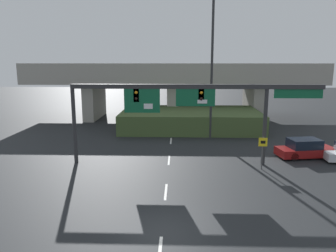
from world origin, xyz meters
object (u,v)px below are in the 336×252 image
(highway_light_pole_near, at_px, (212,42))
(parked_sedan_near_right, at_px, (305,149))
(signal_gantry, at_px, (187,99))
(speed_limit_sign, at_px, (263,148))

(highway_light_pole_near, bearing_deg, parked_sedan_near_right, -43.74)
(signal_gantry, height_order, speed_limit_sign, signal_gantry)
(signal_gantry, xyz_separation_m, highway_light_pole_near, (2.57, 8.52, 4.43))
(speed_limit_sign, height_order, parked_sedan_near_right, speed_limit_sign)
(highway_light_pole_near, relative_size, parked_sedan_near_right, 3.75)
(signal_gantry, xyz_separation_m, speed_limit_sign, (5.29, -1.08, -3.30))
(speed_limit_sign, bearing_deg, highway_light_pole_near, 105.82)
(signal_gantry, height_order, parked_sedan_near_right, signal_gantry)
(highway_light_pole_near, xyz_separation_m, parked_sedan_near_right, (6.86, -6.57, -8.56))
(speed_limit_sign, height_order, highway_light_pole_near, highway_light_pole_near)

